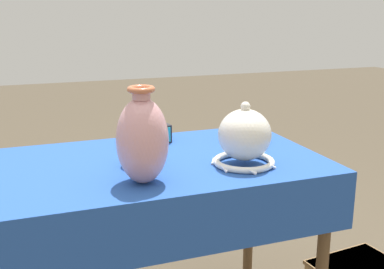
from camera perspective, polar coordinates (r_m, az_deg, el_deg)
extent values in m
cylinder|color=brown|center=(2.05, -21.24, -12.50)|extent=(0.04, 0.04, 0.70)
cylinder|color=brown|center=(2.26, 6.79, -8.92)|extent=(0.04, 0.04, 0.70)
cube|color=brown|center=(1.70, -4.49, -3.74)|extent=(1.15, 0.67, 0.03)
cube|color=#234C9E|center=(1.69, -4.50, -3.16)|extent=(1.17, 0.69, 0.01)
cube|color=#234C9E|center=(1.42, -0.54, -10.96)|extent=(1.17, 0.01, 0.20)
ellipsoid|color=#D19399|center=(1.45, -5.89, -0.76)|extent=(0.16, 0.16, 0.26)
cylinder|color=#D19399|center=(1.42, -6.04, 4.75)|extent=(0.05, 0.05, 0.03)
torus|color=#BC6642|center=(1.41, -6.06, 5.36)|extent=(0.08, 0.08, 0.02)
torus|color=white|center=(1.65, 6.16, -3.20)|extent=(0.21, 0.21, 0.02)
ellipsoid|color=white|center=(1.62, 6.26, -0.03)|extent=(0.18, 0.18, 0.17)
sphere|color=white|center=(1.60, 6.35, 3.32)|extent=(0.03, 0.03, 0.03)
cone|color=white|center=(1.70, 9.36, -2.79)|extent=(0.01, 0.04, 0.03)
cone|color=white|center=(1.75, 6.91, -2.18)|extent=(0.03, 0.03, 0.03)
cone|color=white|center=(1.73, 3.97, -2.30)|extent=(0.04, 0.02, 0.03)
cone|color=white|center=(1.65, 2.50, -3.10)|extent=(0.03, 0.04, 0.03)
cone|color=white|center=(1.57, 3.79, -4.06)|extent=(0.03, 0.04, 0.03)
cone|color=white|center=(1.55, 7.06, -4.38)|extent=(0.04, 0.02, 0.03)
cone|color=white|center=(1.61, 9.56, -3.77)|extent=(0.03, 0.03, 0.03)
cube|color=#232328|center=(1.91, -5.00, 0.11)|extent=(0.16, 0.11, 0.07)
cube|color=teal|center=(1.87, -4.43, -0.23)|extent=(0.13, 0.02, 0.06)
cylinder|color=#3851A8|center=(1.64, -6.05, -2.30)|extent=(0.12, 0.12, 0.07)
ellipsoid|color=#2D2D33|center=(1.92, 6.38, 0.26)|extent=(0.15, 0.15, 0.08)
cube|color=olive|center=(2.23, 19.20, -14.70)|extent=(0.39, 0.33, 0.02)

